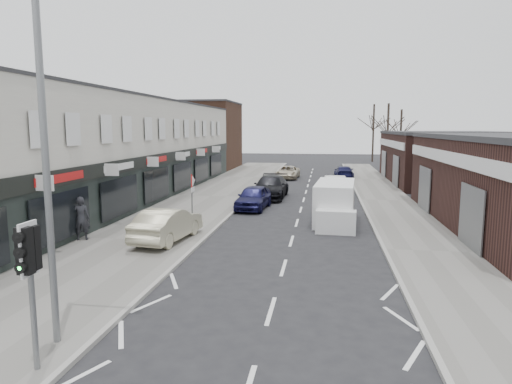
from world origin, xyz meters
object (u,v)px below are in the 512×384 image
at_px(white_van, 335,204).
at_px(warning_sign, 193,185).
at_px(sedan_on_pavement, 167,224).
at_px(parked_car_right_b, 334,182).
at_px(parked_car_left_c, 288,172).
at_px(traffic_light, 29,262).
at_px(street_lamp, 52,148).
at_px(pedestrian, 81,218).
at_px(parked_car_left_a, 253,197).
at_px(parked_car_right_a, 334,185).
at_px(parked_car_left_b, 270,187).
at_px(parked_car_right_c, 344,172).

bearing_deg(white_van, warning_sign, -157.36).
bearing_deg(sedan_on_pavement, parked_car_right_b, -105.48).
bearing_deg(sedan_on_pavement, parked_car_left_c, -89.79).
height_order(parked_car_left_c, parked_car_right_b, parked_car_right_b).
xyz_separation_m(traffic_light, street_lamp, (-0.13, 1.22, 2.20)).
distance_m(pedestrian, parked_car_left_a, 11.35).
height_order(parked_car_left_c, parked_car_right_a, parked_car_right_a).
distance_m(sedan_on_pavement, parked_car_left_c, 26.73).
height_order(warning_sign, parked_car_left_b, warning_sign).
xyz_separation_m(parked_car_left_b, parked_car_right_c, (5.79, 13.53, -0.16)).
bearing_deg(street_lamp, parked_car_right_b, 76.44).
bearing_deg(traffic_light, parked_car_left_b, 85.43).
xyz_separation_m(sedan_on_pavement, parked_car_right_b, (7.58, 18.28, -0.15)).
bearing_deg(sedan_on_pavement, parked_car_left_b, -95.04).
bearing_deg(parked_car_left_b, parked_car_right_c, 68.65).
relative_size(parked_car_right_a, parked_car_right_c, 0.98).
bearing_deg(pedestrian, parked_car_right_c, -136.55).
xyz_separation_m(pedestrian, parked_car_left_c, (7.00, 26.97, -0.46)).
height_order(street_lamp, parked_car_right_b, street_lamp).
bearing_deg(traffic_light, parked_car_right_a, 76.41).
bearing_deg(parked_car_left_b, pedestrian, -113.68).
xyz_separation_m(white_van, pedestrian, (-11.20, -6.02, 0.07)).
bearing_deg(warning_sign, parked_car_left_a, 69.40).
xyz_separation_m(warning_sign, parked_car_right_b, (7.36, 15.07, -1.50)).
relative_size(white_van, parked_car_left_a, 1.32).
distance_m(parked_car_right_a, parked_car_right_c, 10.84).
relative_size(parked_car_left_b, parked_car_right_b, 1.35).
bearing_deg(parked_car_left_c, parked_car_left_b, -88.41).
height_order(sedan_on_pavement, parked_car_left_b, parked_car_left_b).
xyz_separation_m(sedan_on_pavement, pedestrian, (-3.82, -0.44, 0.24)).
bearing_deg(parked_car_right_c, traffic_light, 77.59).
height_order(street_lamp, pedestrian, street_lamp).
height_order(street_lamp, parked_car_left_c, street_lamp).
distance_m(parked_car_left_a, parked_car_right_b, 10.58).
bearing_deg(parked_car_right_b, white_van, 83.40).
relative_size(street_lamp, warning_sign, 2.96).
distance_m(parked_car_right_a, parked_car_right_b, 1.78).
distance_m(street_lamp, warning_sign, 13.04).
xyz_separation_m(parked_car_right_a, parked_car_right_b, (0.00, 1.78, -0.02)).
height_order(parked_car_left_b, parked_car_right_b, parked_car_left_b).
bearing_deg(parked_car_right_c, pedestrian, 64.73).
bearing_deg(warning_sign, parked_car_right_b, 63.98).
distance_m(traffic_light, sedan_on_pavement, 10.97).
xyz_separation_m(sedan_on_pavement, parked_car_left_c, (3.18, 26.54, -0.22)).
xyz_separation_m(warning_sign, sedan_on_pavement, (-0.22, -3.21, -1.35)).
bearing_deg(parked_car_left_a, parked_car_right_c, 74.98).
bearing_deg(white_van, parked_car_left_c, 105.61).
bearing_deg(white_van, parked_car_left_b, 122.80).
distance_m(traffic_light, parked_car_left_a, 19.97).
distance_m(parked_car_left_c, parked_car_right_a, 10.96).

